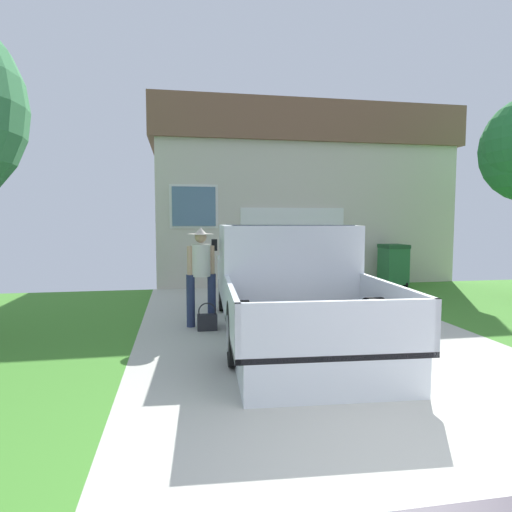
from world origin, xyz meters
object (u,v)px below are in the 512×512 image
(pickup_truck, at_px, (283,282))
(house_with_garage, at_px, (285,198))
(handbag, at_px, (207,321))
(person_with_hat, at_px, (201,269))
(wheeled_trash_bin, at_px, (393,264))

(pickup_truck, xyz_separation_m, house_with_garage, (1.94, 7.67, 1.76))
(pickup_truck, height_order, handbag, pickup_truck)
(person_with_hat, bearing_deg, pickup_truck, -22.53)
(person_with_hat, height_order, handbag, person_with_hat)
(person_with_hat, height_order, house_with_garage, house_with_garage)
(pickup_truck, xyz_separation_m, wheeled_trash_bin, (3.94, 3.76, -0.14))
(pickup_truck, relative_size, handbag, 12.33)
(handbag, bearing_deg, house_with_garage, 67.42)
(wheeled_trash_bin, bearing_deg, house_with_garage, 117.08)
(pickup_truck, relative_size, wheeled_trash_bin, 4.90)
(house_with_garage, height_order, wheeled_trash_bin, house_with_garage)
(house_with_garage, bearing_deg, handbag, -112.58)
(wheeled_trash_bin, bearing_deg, handbag, -144.12)
(handbag, bearing_deg, person_with_hat, 103.88)
(pickup_truck, bearing_deg, handbag, -177.17)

